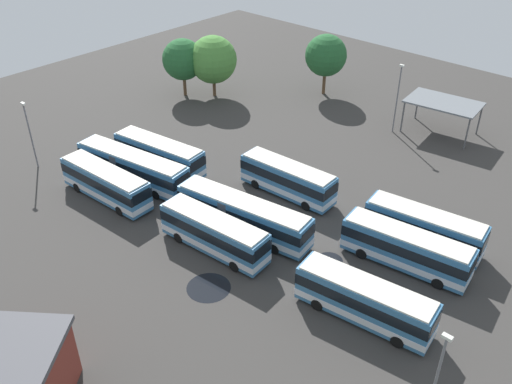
% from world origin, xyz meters
% --- Properties ---
extents(ground_plane, '(105.21, 105.21, 0.00)m').
position_xyz_m(ground_plane, '(0.00, 0.00, 0.00)').
color(ground_plane, '#383533').
extents(bus_row0_slot0, '(10.88, 3.21, 3.36)m').
position_xyz_m(bus_row0_slot0, '(-13.49, -7.15, 1.78)').
color(bus_row0_slot0, teal).
rests_on(bus_row0_slot0, ground_plane).
extents(bus_row0_slot1, '(13.49, 4.67, 3.36)m').
position_xyz_m(bus_row0_slot1, '(-14.05, -3.49, 1.78)').
color(bus_row0_slot1, teal).
rests_on(bus_row0_slot1, ground_plane).
extents(bus_row0_slot2, '(11.07, 4.01, 3.36)m').
position_xyz_m(bus_row0_slot2, '(-14.10, 0.13, 1.78)').
color(bus_row0_slot2, teal).
rests_on(bus_row0_slot2, ground_plane).
extents(bus_row1_slot0, '(10.59, 3.45, 3.36)m').
position_xyz_m(bus_row1_slot0, '(0.31, -5.69, 1.78)').
color(bus_row1_slot0, teal).
rests_on(bus_row1_slot0, ground_plane).
extents(bus_row1_slot1, '(13.49, 4.53, 3.36)m').
position_xyz_m(bus_row1_slot1, '(0.28, -2.06, 1.78)').
color(bus_row1_slot1, teal).
rests_on(bus_row1_slot1, ground_plane).
extents(bus_row1_slot3, '(10.29, 3.12, 3.36)m').
position_xyz_m(bus_row1_slot3, '(-0.70, 5.48, 1.78)').
color(bus_row1_slot3, teal).
rests_on(bus_row1_slot3, ground_plane).
extents(bus_row2_slot0, '(10.76, 3.97, 3.36)m').
position_xyz_m(bus_row2_slot0, '(14.47, -3.97, 1.78)').
color(bus_row2_slot0, teal).
rests_on(bus_row2_slot0, ground_plane).
extents(bus_row2_slot2, '(11.04, 4.01, 3.36)m').
position_xyz_m(bus_row2_slot2, '(13.64, 3.55, 1.78)').
color(bus_row2_slot2, teal).
rests_on(bus_row2_slot2, ground_plane).
extents(bus_row2_slot3, '(10.58, 4.02, 3.36)m').
position_xyz_m(bus_row2_slot3, '(13.35, 7.15, 1.78)').
color(bus_row2_slot3, teal).
rests_on(bus_row2_slot3, ground_plane).
extents(maintenance_shelter, '(8.93, 6.13, 4.07)m').
position_xyz_m(maintenance_shelter, '(4.19, 28.45, 3.83)').
color(maintenance_shelter, slate).
rests_on(maintenance_shelter, ground_plane).
extents(lamp_post_mid_lot, '(0.56, 0.28, 8.49)m').
position_xyz_m(lamp_post_mid_lot, '(-0.09, 24.96, 4.66)').
color(lamp_post_mid_lot, slate).
rests_on(lamp_post_mid_lot, ground_plane).
extents(lamp_post_by_building, '(0.56, 0.28, 7.55)m').
position_xyz_m(lamp_post_by_building, '(-24.44, -8.62, 4.19)').
color(lamp_post_by_building, slate).
rests_on(lamp_post_by_building, ground_plane).
extents(tree_northeast, '(6.40, 6.40, 8.36)m').
position_xyz_m(tree_northeast, '(-24.23, 18.14, 5.15)').
color(tree_northeast, brown).
rests_on(tree_northeast, ground_plane).
extents(tree_west_edge, '(5.65, 5.65, 8.32)m').
position_xyz_m(tree_west_edge, '(-13.44, 28.88, 5.48)').
color(tree_west_edge, brown).
rests_on(tree_west_edge, ground_plane).
extents(tree_north_edge, '(5.55, 5.55, 7.88)m').
position_xyz_m(tree_north_edge, '(-27.39, 15.54, 5.09)').
color(tree_north_edge, brown).
rests_on(tree_north_edge, ground_plane).
extents(puddle_between_rows, '(2.32, 2.32, 0.01)m').
position_xyz_m(puddle_between_rows, '(8.68, -0.20, 0.00)').
color(puddle_between_rows, black).
rests_on(puddle_between_rows, ground_plane).
extents(puddle_centre_drain, '(3.59, 3.59, 0.01)m').
position_xyz_m(puddle_centre_drain, '(3.48, -9.49, 0.00)').
color(puddle_centre_drain, black).
rests_on(puddle_centre_drain, ground_plane).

